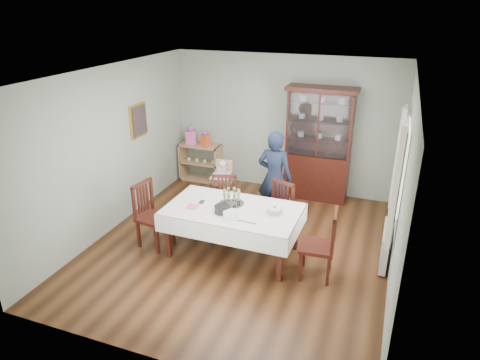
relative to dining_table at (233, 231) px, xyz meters
The scene contains 25 objects.
floor 0.44m from the dining_table, 80.18° to the left, with size 5.00×5.00×0.00m, color #593319.
room_shell 1.52m from the dining_table, 87.16° to the left, with size 5.00×5.00×5.00m.
dining_table is the anchor object (origin of this frame).
china_cabinet 2.70m from the dining_table, 72.34° to the left, with size 1.30×0.48×2.18m.
sideboard 3.03m from the dining_table, 124.49° to the left, with size 0.90×0.38×0.80m.
picture_frame 2.72m from the dining_table, 155.10° to the left, with size 0.04×0.48×0.58m, color gold.
window 2.59m from the dining_table, 12.82° to the left, with size 0.04×1.02×1.22m, color white.
curtain_left 2.44m from the dining_table, ahead, with size 0.07×0.30×1.55m, color silver.
curtain_right 2.69m from the dining_table, 27.29° to the left, with size 0.07×0.30×1.55m, color silver.
radiator 2.26m from the dining_table, 13.15° to the left, with size 0.10×0.80×0.55m, color white.
chair_far_left 0.67m from the dining_table, 125.06° to the left, with size 0.53×0.53×0.96m.
chair_far_right 0.80m from the dining_table, 50.11° to the left, with size 0.55×0.55×0.97m.
chair_end_left 1.27m from the dining_table, behind, with size 0.54×0.54×1.04m.
chair_end_right 1.34m from the dining_table, ahead, with size 0.50×0.50×1.03m.
woman 1.32m from the dining_table, 76.24° to the left, with size 0.60×0.40×1.66m, color #151D30.
high_chair 1.55m from the dining_table, 118.07° to the left, with size 0.45×0.45×0.95m.
champagne_tray 0.47m from the dining_table, 118.37° to the left, with size 0.38×0.38×0.23m.
birthday_cake 0.76m from the dining_table, ahead, with size 0.26×0.26×0.18m.
plate_stack_dark 0.47m from the dining_table, 119.81° to the right, with size 0.23×0.23×0.11m, color black.
plate_stack_white 0.51m from the dining_table, 75.69° to the right, with size 0.21×0.21×0.09m, color white.
napkin_stack 0.72m from the dining_table, 163.07° to the right, with size 0.15×0.15×0.02m, color #F158A3.
cutlery 0.67m from the dining_table, behind, with size 0.10×0.14×0.01m, color silver, non-canonical shape.
cake_knife 0.61m from the dining_table, 44.87° to the right, with size 0.29×0.03×0.01m, color silver.
gift_bag_pink 3.18m from the dining_table, 127.70° to the left, with size 0.24×0.21×0.39m.
gift_bag_orange 2.99m from the dining_table, 122.50° to the left, with size 0.21×0.18×0.33m.
Camera 1 is at (2.04, -5.50, 3.61)m, focal length 32.00 mm.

